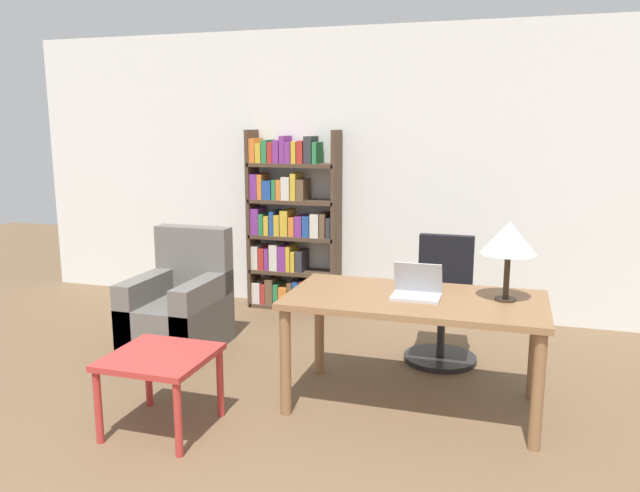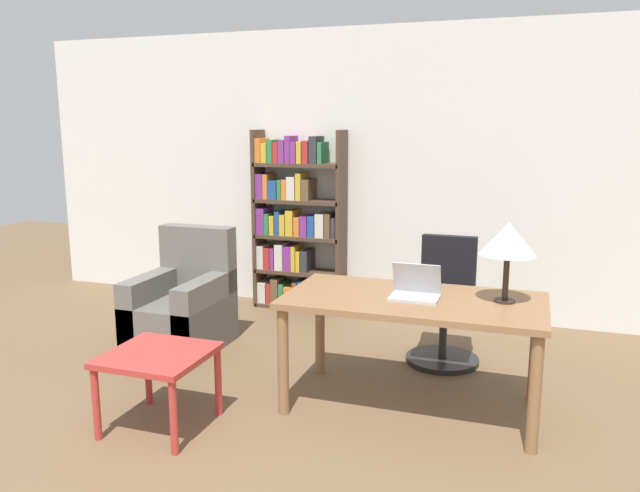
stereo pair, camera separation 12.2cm
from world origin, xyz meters
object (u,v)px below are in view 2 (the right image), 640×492
Objects in this scene: armchair at (183,311)px; bookshelf at (294,224)px; table_lamp at (508,240)px; office_chair at (445,308)px; laptop at (415,290)px; side_table_blue at (158,363)px; desk at (413,312)px.

armchair is 0.55× the size of bookshelf.
table_lamp is 1.18m from office_chair.
laptop is 0.51× the size of side_table_blue.
office_chair is at bearing 48.64° from side_table_blue.
armchair reaches higher than laptop.
bookshelf reaches higher than armchair.
bookshelf is (0.44, 1.38, 0.53)m from armchair.
laptop is 0.31× the size of armchair.
armchair is at bearing 165.94° from desk.
desk is 0.94m from office_chair.
office_chair is 2.11m from armchair.
table_lamp is at bearing -9.26° from armchair.
table_lamp is 2.68m from armchair.
desk reaches higher than side_table_blue.
side_table_blue is 0.33× the size of bookshelf.
armchair is at bearing 115.40° from side_table_blue.
table_lamp is 2.76m from bookshelf.
armchair is at bearing -107.66° from bookshelf.
office_chair is 0.55× the size of bookshelf.
armchair is (-2.52, 0.41, -0.81)m from table_lamp.
bookshelf reaches higher than desk.
side_table_blue is at bearing -151.29° from desk.
side_table_blue is (-1.47, -1.67, -0.01)m from office_chair.
table_lamp reaches higher than armchair.
desk is at bearing -171.21° from table_lamp.
bookshelf is at bearing 139.36° from table_lamp.
table_lamp is 0.51× the size of office_chair.
armchair is 1.54m from bookshelf.
laptop is at bearing -94.65° from office_chair.
laptop is 0.17× the size of bookshelf.
office_chair reaches higher than desk.
office_chair is 2.22m from side_table_blue.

